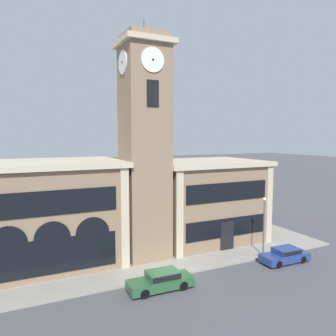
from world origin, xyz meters
The scene contains 8 objects.
ground_plane centered at (0.00, 0.00, 0.00)m, with size 300.00×300.00×0.00m, color #4C4C51.
sidewalk_kerb centered at (0.00, 6.86, 0.07)m, with size 36.84×13.71×0.15m.
clock_tower centered at (0.00, 5.11, 10.10)m, with size 4.52×4.52×21.27m.
town_hall_left_wing centered at (-8.32, 7.42, 4.55)m, with size 12.91×9.21×9.06m.
town_hall_right_wing centered at (7.80, 7.43, 4.33)m, with size 11.88×9.21×8.60m.
parked_car_near centered at (-1.36, -1.48, 0.73)m, with size 4.87×1.85×1.39m.
parked_car_mid centered at (10.72, -1.48, 0.69)m, with size 4.50×1.87×1.31m.
street_lamp centered at (9.88, 0.39, 3.77)m, with size 0.36×0.36×5.48m.
Camera 1 is at (-10.82, -22.43, 11.17)m, focal length 35.00 mm.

